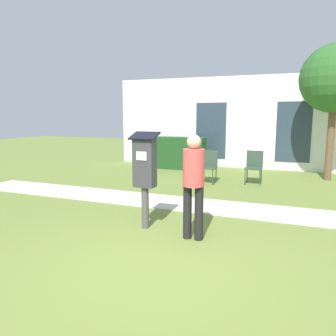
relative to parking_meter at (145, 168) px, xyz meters
name	(u,v)px	position (x,y,z in m)	size (l,w,h in m)	color
ground_plane	(155,268)	(0.74, -1.26, -1.02)	(40.00, 40.00, 0.00)	olive
sidewalk	(212,207)	(0.74, 1.63, -1.01)	(12.00, 1.10, 0.02)	beige
building_facade	(251,123)	(0.74, 7.04, 0.58)	(10.00, 0.26, 3.20)	white
parking_meter	(145,168)	(0.00, 0.00, 0.00)	(0.44, 0.31, 1.59)	#4C4C4C
person_standing	(194,179)	(0.88, -0.18, -0.09)	(0.32, 0.32, 1.58)	black
outdoor_chair_left	(209,164)	(0.04, 3.96, -0.49)	(0.44, 0.44, 0.90)	#334738
outdoor_chair_middle	(254,165)	(1.22, 4.31, -0.49)	(0.44, 0.44, 0.90)	#334738
hedge_row	(170,153)	(-1.89, 5.97, -0.47)	(2.51, 0.60, 1.10)	#1E471E
tree	(335,79)	(3.15, 5.65, 1.83)	(1.90, 1.90, 3.82)	brown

